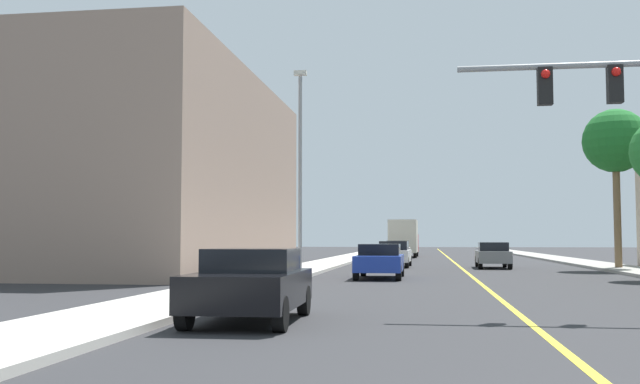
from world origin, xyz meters
name	(u,v)px	position (x,y,z in m)	size (l,w,h in m)	color
ground	(457,264)	(0.00, 42.00, 0.00)	(192.00, 192.00, 0.00)	#2D2D30
sidewalk_left	(330,263)	(-8.24, 42.00, 0.07)	(2.71, 168.00, 0.15)	beige
sidewalk_right	(591,264)	(8.24, 42.00, 0.07)	(2.71, 168.00, 0.15)	#9E9B93
lane_marking_center	(457,264)	(0.00, 42.00, 0.00)	(0.16, 144.00, 0.01)	yellow
building_left_near	(94,175)	(-19.61, 31.35, 5.07)	(17.93, 23.12, 10.15)	gray
street_lamp	(300,161)	(-7.38, 25.84, 5.03)	(0.56, 0.28, 8.89)	gray
palm_far	(615,142)	(8.02, 34.65, 6.75)	(3.37, 3.37, 8.37)	brown
car_black	(250,284)	(-5.46, 9.21, 0.75)	(2.04, 3.98, 1.45)	black
car_gray	(493,255)	(1.75, 36.32, 0.75)	(1.87, 4.39, 1.45)	slate
car_blue	(380,260)	(-3.88, 25.15, 0.74)	(1.90, 4.43, 1.43)	#1E389E
car_silver	(398,250)	(-4.06, 49.83, 0.76)	(2.00, 4.63, 1.50)	#BCBCC1
car_white	(394,254)	(-3.78, 37.21, 0.78)	(1.90, 4.61, 1.51)	white
delivery_truck	(404,238)	(-3.87, 59.11, 1.73)	(2.52, 7.40, 3.27)	red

